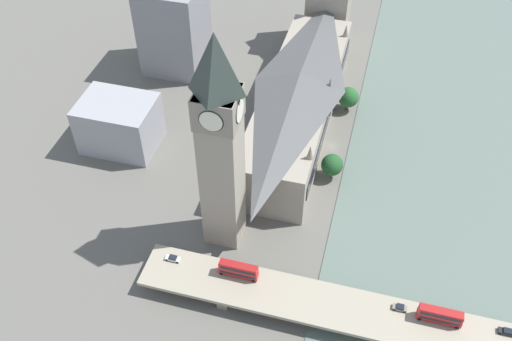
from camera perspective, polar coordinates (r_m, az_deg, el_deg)
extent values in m
plane|color=#605E56|center=(210.09, 7.60, 2.43)|extent=(600.00, 600.00, 0.00)
cube|color=slate|center=(211.21, 18.07, 0.49)|extent=(66.16, 360.00, 0.30)
cube|color=gray|center=(211.37, 4.24, 6.48)|extent=(23.62, 94.76, 19.05)
cube|color=black|center=(209.54, 7.47, 6.11)|extent=(0.40, 87.18, 5.71)
pyramid|color=#4C4C4C|center=(203.96, 4.43, 9.15)|extent=(23.15, 92.87, 5.41)
cone|color=gray|center=(232.78, 8.99, 13.67)|extent=(2.20, 2.20, 5.00)
cone|color=gray|center=(202.89, 7.44, 8.59)|extent=(2.20, 2.20, 5.00)
cone|color=gray|center=(175.32, 5.44, 1.84)|extent=(2.20, 2.20, 5.00)
cube|color=gray|center=(160.23, -3.43, -0.07)|extent=(10.59, 10.59, 55.49)
cube|color=gray|center=(144.84, -3.82, 6.33)|extent=(11.23, 11.23, 9.53)
cylinder|color=black|center=(143.48, -1.73, 5.99)|extent=(0.50, 6.53, 6.53)
cylinder|color=silver|center=(143.45, -1.69, 5.98)|extent=(0.62, 6.05, 6.05)
cylinder|color=black|center=(146.39, -5.87, 6.66)|extent=(0.50, 6.53, 6.53)
cylinder|color=silver|center=(146.42, -5.91, 6.67)|extent=(0.62, 6.05, 6.05)
cylinder|color=black|center=(148.89, -3.17, 7.61)|extent=(6.53, 0.50, 6.53)
cylinder|color=silver|center=(148.97, -3.16, 7.64)|extent=(6.05, 0.62, 6.05)
cylinder|color=black|center=(140.88, -4.50, 4.98)|extent=(6.53, 0.50, 6.53)
cylinder|color=silver|center=(140.80, -4.52, 4.95)|extent=(6.05, 0.62, 6.05)
pyramid|color=#2D3833|center=(136.93, -4.09, 10.65)|extent=(10.80, 10.80, 16.95)
cube|color=gray|center=(255.95, 7.30, 16.26)|extent=(17.59, 17.59, 37.76)
cube|color=gray|center=(165.71, 17.31, -15.48)|extent=(3.00, 12.11, 4.10)
cube|color=gray|center=(166.62, -2.82, -11.64)|extent=(3.00, 12.11, 4.10)
cube|color=gray|center=(163.48, 17.51, -15.02)|extent=(164.33, 14.24, 1.20)
cube|color=red|center=(163.80, -1.76, -10.13)|extent=(11.30, 2.44, 1.99)
cube|color=black|center=(163.47, -1.77, -10.05)|extent=(10.17, 2.50, 0.87)
cube|color=red|center=(162.03, -1.78, -9.69)|extent=(11.08, 2.44, 2.33)
cube|color=black|center=(161.93, -1.78, -9.67)|extent=(10.17, 2.50, 1.12)
cube|color=maroon|center=(161.01, -1.79, -9.44)|extent=(10.96, 2.32, 0.16)
cylinder|color=black|center=(166.03, -3.25, -9.63)|extent=(1.10, 0.28, 1.10)
cylinder|color=black|center=(164.84, -3.48, -10.24)|extent=(1.10, 0.28, 1.10)
cylinder|color=black|center=(164.37, -0.06, -10.35)|extent=(1.10, 0.28, 1.10)
cylinder|color=black|center=(163.17, -0.27, -10.97)|extent=(1.10, 0.28, 1.10)
cube|color=red|center=(163.34, 17.83, -13.84)|extent=(11.66, 2.49, 1.96)
cube|color=black|center=(163.02, 17.86, -13.77)|extent=(10.49, 2.55, 0.86)
cube|color=red|center=(161.58, 18.00, -13.44)|extent=(11.43, 2.49, 2.31)
cube|color=black|center=(161.49, 18.01, -13.42)|extent=(10.49, 2.55, 1.11)
cube|color=maroon|center=(160.57, 18.10, -13.21)|extent=(11.31, 2.37, 0.16)
cylinder|color=black|center=(163.95, 16.06, -13.40)|extent=(1.16, 0.28, 1.16)
cylinder|color=black|center=(162.72, 16.01, -14.07)|extent=(1.16, 0.28, 1.16)
cylinder|color=black|center=(165.51, 19.45, -13.91)|extent=(1.16, 0.28, 1.16)
cylinder|color=black|center=(164.29, 19.43, -14.57)|extent=(1.16, 0.28, 1.16)
cube|color=slate|center=(163.21, 14.17, -13.16)|extent=(3.82, 1.81, 0.65)
cube|color=black|center=(162.72, 14.24, -13.06)|extent=(1.99, 1.63, 0.55)
cylinder|color=black|center=(163.71, 13.68, -12.88)|extent=(0.70, 0.22, 0.70)
cylinder|color=black|center=(162.82, 13.62, -13.36)|extent=(0.70, 0.22, 0.70)
cylinder|color=black|center=(163.99, 14.68, -13.05)|extent=(0.70, 0.22, 0.70)
cylinder|color=black|center=(163.10, 14.63, -13.52)|extent=(0.70, 0.22, 0.70)
cube|color=black|center=(168.24, 23.81, -14.55)|extent=(4.50, 1.75, 0.70)
cube|color=black|center=(167.78, 23.91, -14.45)|extent=(2.34, 1.57, 0.51)
cylinder|color=black|center=(168.41, 23.18, -14.30)|extent=(0.71, 0.22, 0.71)
cylinder|color=black|center=(167.57, 23.20, -14.75)|extent=(0.71, 0.22, 0.71)
cube|color=silver|center=(169.27, -8.32, -8.70)|extent=(4.36, 1.78, 0.64)
cube|color=black|center=(168.77, -8.30, -8.60)|extent=(2.27, 1.60, 0.51)
cylinder|color=black|center=(170.36, -8.75, -8.41)|extent=(0.69, 0.22, 0.69)
cylinder|color=black|center=(169.53, -8.95, -8.82)|extent=(0.69, 0.22, 0.69)
cylinder|color=black|center=(169.38, -7.68, -8.67)|extent=(0.69, 0.22, 0.69)
cylinder|color=black|center=(168.54, -7.87, -9.09)|extent=(0.69, 0.22, 0.69)
cube|color=#939399|center=(209.09, -13.50, 4.56)|extent=(26.14, 19.83, 18.51)
cube|color=gray|center=(240.77, -8.19, 14.03)|extent=(23.74, 23.79, 36.76)
cylinder|color=brown|center=(226.20, 9.09, 6.31)|extent=(0.70, 0.70, 2.65)
sphere|color=#235628|center=(223.32, 9.23, 7.24)|extent=(7.91, 7.91, 7.91)
cylinder|color=brown|center=(197.84, 7.49, -0.36)|extent=(0.70, 0.70, 2.59)
sphere|color=#1E4C23|center=(194.69, 7.61, 0.56)|extent=(7.51, 7.51, 7.51)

